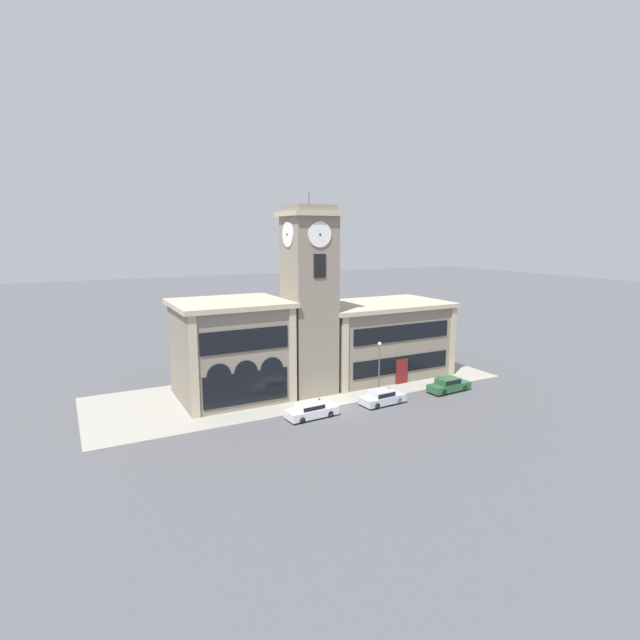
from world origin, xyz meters
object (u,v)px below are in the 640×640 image
parked_car_near (311,410)px  parked_car_mid (382,397)px  street_lamp (379,360)px  parked_car_far (448,384)px  fire_hydrant (319,403)px  bollard (438,381)px

parked_car_near → parked_car_mid: parked_car_mid is taller
parked_car_mid → street_lamp: street_lamp is taller
parked_car_near → street_lamp: (8.34, 1.84, 3.03)m
parked_car_near → parked_car_far: 15.60m
street_lamp → fire_hydrant: bearing=-178.3°
parked_car_far → bollard: parked_car_far is taller
parked_car_mid → bollard: bearing=7.2°
parked_car_near → bollard: size_ratio=4.43×
street_lamp → bollard: bearing=-2.1°
parked_car_near → parked_car_far: parked_car_far is taller
bollard → fire_hydrant: 13.98m
street_lamp → bollard: street_lamp is taller
parked_car_far → fire_hydrant: parked_car_far is taller
bollard → parked_car_far: bearing=-91.4°
parked_car_mid → parked_car_far: 8.13m
parked_car_far → street_lamp: street_lamp is taller
parked_car_near → parked_car_mid: 7.46m
parked_car_mid → bollard: parked_car_mid is taller
parked_car_near → fire_hydrant: size_ratio=5.41×
parked_car_mid → parked_car_far: bearing=-3.7°
parked_car_near → fire_hydrant: (1.65, 1.64, -0.13)m
bollard → fire_hydrant: (-13.98, 0.06, -0.10)m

